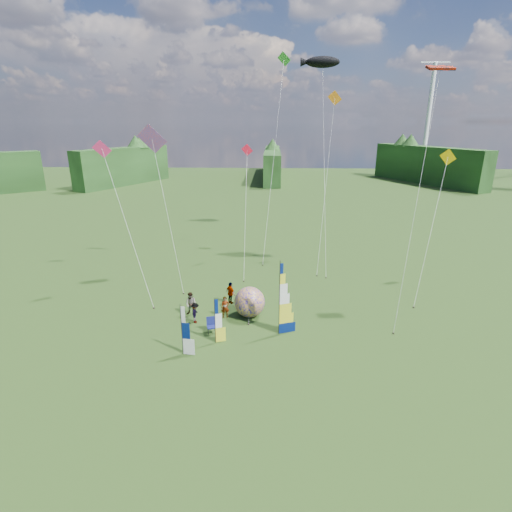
{
  "coord_description": "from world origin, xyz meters",
  "views": [
    {
      "loc": [
        0.06,
        -22.11,
        14.32
      ],
      "look_at": [
        -1.0,
        4.0,
        5.5
      ],
      "focal_mm": 28.0,
      "sensor_mm": 36.0,
      "label": 1
    }
  ],
  "objects_px": {
    "spectator_d": "(231,293)",
    "side_banner_left": "(215,321)",
    "side_banner_far": "(182,331)",
    "kite_whale": "(325,154)",
    "feather_banner_main": "(279,300)",
    "camp_chair": "(211,326)",
    "spectator_b": "(191,304)",
    "bol_inflatable": "(250,302)",
    "spectator_c": "(195,313)",
    "spectator_a": "(225,307)"
  },
  "relations": [
    {
      "from": "feather_banner_main",
      "to": "spectator_d",
      "type": "height_order",
      "value": "feather_banner_main"
    },
    {
      "from": "bol_inflatable",
      "to": "spectator_c",
      "type": "xyz_separation_m",
      "value": [
        -3.99,
        -1.23,
        -0.39
      ]
    },
    {
      "from": "spectator_b",
      "to": "spectator_a",
      "type": "bearing_deg",
      "value": 8.98
    },
    {
      "from": "spectator_d",
      "to": "spectator_b",
      "type": "bearing_deg",
      "value": 85.11
    },
    {
      "from": "spectator_b",
      "to": "spectator_d",
      "type": "height_order",
      "value": "spectator_b"
    },
    {
      "from": "feather_banner_main",
      "to": "spectator_b",
      "type": "relative_size",
      "value": 2.81
    },
    {
      "from": "side_banner_far",
      "to": "spectator_d",
      "type": "xyz_separation_m",
      "value": [
        2.33,
        7.69,
        -0.77
      ]
    },
    {
      "from": "spectator_a",
      "to": "side_banner_left",
      "type": "bearing_deg",
      "value": -101.75
    },
    {
      "from": "spectator_c",
      "to": "bol_inflatable",
      "type": "bearing_deg",
      "value": -71.03
    },
    {
      "from": "spectator_d",
      "to": "side_banner_left",
      "type": "bearing_deg",
      "value": 133.5
    },
    {
      "from": "side_banner_far",
      "to": "kite_whale",
      "type": "xyz_separation_m",
      "value": [
        10.98,
        20.07,
        9.5
      ]
    },
    {
      "from": "side_banner_far",
      "to": "bol_inflatable",
      "type": "relative_size",
      "value": 1.44
    },
    {
      "from": "side_banner_left",
      "to": "side_banner_far",
      "type": "height_order",
      "value": "side_banner_far"
    },
    {
      "from": "bol_inflatable",
      "to": "spectator_d",
      "type": "relative_size",
      "value": 1.27
    },
    {
      "from": "side_banner_left",
      "to": "spectator_d",
      "type": "bearing_deg",
      "value": 67.66
    },
    {
      "from": "side_banner_far",
      "to": "spectator_d",
      "type": "distance_m",
      "value": 8.07
    },
    {
      "from": "spectator_a",
      "to": "camp_chair",
      "type": "relative_size",
      "value": 1.47
    },
    {
      "from": "feather_banner_main",
      "to": "bol_inflatable",
      "type": "height_order",
      "value": "feather_banner_main"
    },
    {
      "from": "feather_banner_main",
      "to": "side_banner_left",
      "type": "relative_size",
      "value": 1.65
    },
    {
      "from": "feather_banner_main",
      "to": "bol_inflatable",
      "type": "relative_size",
      "value": 2.24
    },
    {
      "from": "side_banner_far",
      "to": "spectator_b",
      "type": "height_order",
      "value": "side_banner_far"
    },
    {
      "from": "side_banner_far",
      "to": "kite_whale",
      "type": "height_order",
      "value": "kite_whale"
    },
    {
      "from": "side_banner_far",
      "to": "spectator_a",
      "type": "xyz_separation_m",
      "value": [
        2.16,
        5.2,
        -0.85
      ]
    },
    {
      "from": "spectator_d",
      "to": "camp_chair",
      "type": "xyz_separation_m",
      "value": [
        -0.88,
        -4.93,
        -0.35
      ]
    },
    {
      "from": "feather_banner_main",
      "to": "side_banner_far",
      "type": "height_order",
      "value": "feather_banner_main"
    },
    {
      "from": "bol_inflatable",
      "to": "spectator_c",
      "type": "distance_m",
      "value": 4.19
    },
    {
      "from": "side_banner_far",
      "to": "spectator_c",
      "type": "height_order",
      "value": "side_banner_far"
    },
    {
      "from": "bol_inflatable",
      "to": "camp_chair",
      "type": "xyz_separation_m",
      "value": [
        -2.56,
        -2.75,
        -0.6
      ]
    },
    {
      "from": "feather_banner_main",
      "to": "spectator_c",
      "type": "bearing_deg",
      "value": 147.31
    },
    {
      "from": "spectator_c",
      "to": "kite_whale",
      "type": "relative_size",
      "value": 0.07
    },
    {
      "from": "side_banner_far",
      "to": "spectator_a",
      "type": "distance_m",
      "value": 5.7
    },
    {
      "from": "side_banner_left",
      "to": "bol_inflatable",
      "type": "height_order",
      "value": "side_banner_left"
    },
    {
      "from": "spectator_b",
      "to": "camp_chair",
      "type": "bearing_deg",
      "value": -39.19
    },
    {
      "from": "feather_banner_main",
      "to": "camp_chair",
      "type": "xyz_separation_m",
      "value": [
        -4.78,
        -0.09,
        -2.07
      ]
    },
    {
      "from": "spectator_a",
      "to": "spectator_b",
      "type": "height_order",
      "value": "spectator_b"
    },
    {
      "from": "spectator_c",
      "to": "spectator_b",
      "type": "bearing_deg",
      "value": 26.11
    },
    {
      "from": "spectator_b",
      "to": "kite_whale",
      "type": "bearing_deg",
      "value": 66.68
    },
    {
      "from": "spectator_a",
      "to": "spectator_c",
      "type": "relative_size",
      "value": 1.07
    },
    {
      "from": "bol_inflatable",
      "to": "camp_chair",
      "type": "relative_size",
      "value": 2.04
    },
    {
      "from": "spectator_c",
      "to": "camp_chair",
      "type": "bearing_deg",
      "value": -134.98
    },
    {
      "from": "side_banner_left",
      "to": "kite_whale",
      "type": "height_order",
      "value": "kite_whale"
    },
    {
      "from": "camp_chair",
      "to": "spectator_d",
      "type": "bearing_deg",
      "value": 64.23
    },
    {
      "from": "feather_banner_main",
      "to": "spectator_c",
      "type": "relative_size",
      "value": 3.33
    },
    {
      "from": "side_banner_left",
      "to": "camp_chair",
      "type": "relative_size",
      "value": 2.77
    },
    {
      "from": "spectator_b",
      "to": "kite_whale",
      "type": "relative_size",
      "value": 0.08
    },
    {
      "from": "spectator_d",
      "to": "side_banner_far",
      "type": "bearing_deg",
      "value": 120.45
    },
    {
      "from": "spectator_a",
      "to": "kite_whale",
      "type": "xyz_separation_m",
      "value": [
        8.82,
        14.86,
        10.35
      ]
    },
    {
      "from": "feather_banner_main",
      "to": "camp_chair",
      "type": "height_order",
      "value": "feather_banner_main"
    },
    {
      "from": "spectator_b",
      "to": "kite_whale",
      "type": "height_order",
      "value": "kite_whale"
    },
    {
      "from": "side_banner_far",
      "to": "spectator_a",
      "type": "height_order",
      "value": "side_banner_far"
    }
  ]
}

